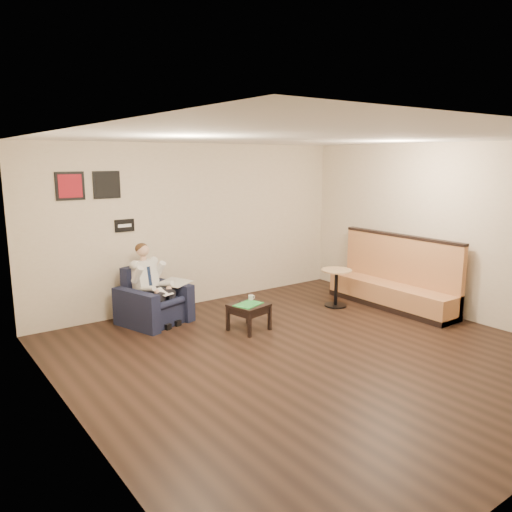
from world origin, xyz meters
TOP-DOWN VIEW (x-y plane):
  - ground at (0.00, 0.00)m, footprint 6.00×6.00m
  - wall_back at (0.00, 3.00)m, footprint 6.00×0.02m
  - wall_left at (-3.00, 0.00)m, footprint 0.02×6.00m
  - wall_right at (3.00, 0.00)m, footprint 0.02×6.00m
  - ceiling at (0.00, 0.00)m, footprint 6.00×6.00m
  - seating_sign at (-1.30, 2.98)m, footprint 0.32×0.02m
  - art_print_left at (-2.10, 2.98)m, footprint 0.42×0.03m
  - art_print_right at (-1.55, 2.98)m, footprint 0.42×0.03m
  - armchair at (-1.10, 2.42)m, footprint 1.13×1.13m
  - seated_man at (-1.07, 2.32)m, footprint 0.80×0.99m
  - lap_papers at (-1.04, 2.23)m, footprint 0.29×0.34m
  - newspaper at (-0.72, 2.44)m, footprint 0.52×0.58m
  - side_table at (-0.10, 1.26)m, footprint 0.59×0.59m
  - green_folder at (-0.13, 1.24)m, footprint 0.48×0.41m
  - coffee_mug at (0.03, 1.40)m, footprint 0.09×0.09m
  - smartphone at (-0.09, 1.41)m, footprint 0.13×0.07m
  - banquette at (2.59, 0.79)m, footprint 0.58×2.41m
  - cafe_table at (1.85, 1.38)m, footprint 0.66×0.66m

SIDE VIEW (x-z plane):
  - ground at x=0.00m, z-range 0.00..0.00m
  - side_table at x=-0.10m, z-range 0.00..0.41m
  - cafe_table at x=1.85m, z-range 0.00..0.66m
  - smartphone at x=-0.09m, z-range 0.41..0.42m
  - green_folder at x=-0.13m, z-range 0.41..0.42m
  - armchair at x=-1.10m, z-range 0.00..0.87m
  - coffee_mug at x=0.03m, z-range 0.41..0.49m
  - lap_papers at x=-1.04m, z-range 0.53..0.54m
  - newspaper at x=-0.72m, z-range 0.59..0.60m
  - seated_man at x=-1.07m, z-range 0.00..1.20m
  - banquette at x=2.59m, z-range 0.00..1.24m
  - wall_back at x=0.00m, z-range 0.00..2.80m
  - wall_left at x=-3.00m, z-range 0.00..2.80m
  - wall_right at x=3.00m, z-range 0.00..2.80m
  - seating_sign at x=-1.30m, z-range 1.40..1.60m
  - art_print_left at x=-2.10m, z-range 1.94..2.36m
  - art_print_right at x=-1.55m, z-range 1.94..2.36m
  - ceiling at x=0.00m, z-range 2.79..2.81m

